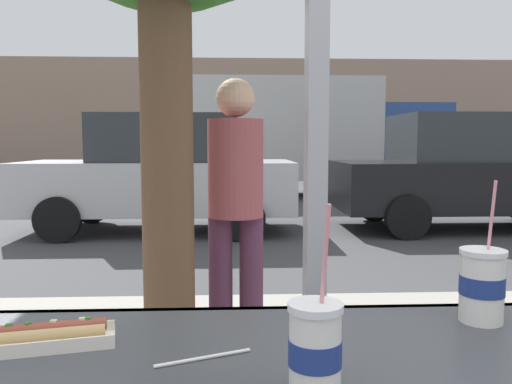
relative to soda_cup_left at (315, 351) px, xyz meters
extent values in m
plane|color=#424244|center=(0.08, 8.44, -1.05)|extent=(60.00, 60.00, 0.00)
cube|color=#9E998E|center=(0.08, 2.04, -1.00)|extent=(16.00, 2.80, 0.11)
cube|color=#2A2C30|center=(0.08, 0.47, -0.09)|extent=(2.33, 0.02, 0.02)
cube|color=#9E9EA3|center=(0.08, 0.52, 0.67)|extent=(0.05, 0.08, 1.51)
cube|color=gray|center=(0.08, 23.21, 1.51)|extent=(28.00, 1.20, 5.13)
cylinder|color=white|center=(0.00, 0.00, -0.01)|extent=(0.08, 0.08, 0.15)
cylinder|color=navy|center=(0.00, 0.00, 0.00)|extent=(0.08, 0.08, 0.04)
cylinder|color=black|center=(0.00, 0.00, 0.06)|extent=(0.07, 0.07, 0.01)
cylinder|color=white|center=(0.00, 0.00, 0.07)|extent=(0.09, 0.09, 0.01)
cylinder|color=pink|center=(0.01, -0.01, 0.13)|extent=(0.01, 0.03, 0.20)
cylinder|color=white|center=(0.44, 0.35, -0.01)|extent=(0.10, 0.10, 0.16)
cylinder|color=navy|center=(0.44, 0.35, 0.00)|extent=(0.10, 0.10, 0.04)
cylinder|color=black|center=(0.44, 0.35, 0.07)|extent=(0.09, 0.09, 0.01)
cylinder|color=white|center=(0.44, 0.35, 0.08)|extent=(0.10, 0.10, 0.01)
cylinder|color=pink|center=(0.45, 0.34, 0.14)|extent=(0.01, 0.03, 0.20)
cube|color=silver|center=(-0.50, 0.25, -0.08)|extent=(0.27, 0.14, 0.01)
cube|color=silver|center=(-0.49, 0.20, -0.07)|extent=(0.25, 0.06, 0.03)
cube|color=silver|center=(-0.51, 0.29, -0.07)|extent=(0.25, 0.06, 0.03)
cylinder|color=tan|center=(-0.50, 0.25, -0.06)|extent=(0.22, 0.09, 0.04)
cylinder|color=brown|center=(-0.50, 0.25, -0.05)|extent=(0.22, 0.07, 0.03)
cube|color=#337A2D|center=(-0.53, 0.24, -0.03)|extent=(0.02, 0.01, 0.01)
cube|color=beige|center=(-0.44, 0.26, -0.03)|extent=(0.01, 0.01, 0.01)
cube|color=#337A2D|center=(-0.57, 0.23, -0.03)|extent=(0.01, 0.01, 0.01)
cube|color=beige|center=(-0.49, 0.25, -0.03)|extent=(0.01, 0.01, 0.01)
cube|color=#337A2D|center=(-0.42, 0.26, -0.03)|extent=(0.01, 0.01, 0.01)
cylinder|color=white|center=(-0.18, 0.17, -0.08)|extent=(0.18, 0.08, 0.01)
cube|color=#BCBCC1|center=(-1.26, 7.27, -0.35)|extent=(4.12, 1.75, 0.77)
cube|color=#282D33|center=(-1.12, 7.27, 0.39)|extent=(2.14, 1.54, 0.71)
cylinder|color=black|center=(0.02, 8.15, -0.73)|extent=(0.64, 0.18, 0.64)
cylinder|color=black|center=(0.02, 6.39, -0.73)|extent=(0.64, 0.18, 0.64)
cylinder|color=black|center=(-2.54, 8.15, -0.73)|extent=(0.64, 0.18, 0.64)
cylinder|color=black|center=(-2.54, 6.39, -0.73)|extent=(0.64, 0.18, 0.64)
cube|color=black|center=(3.70, 7.27, -0.35)|extent=(4.31, 1.76, 0.76)
cube|color=#282D33|center=(3.63, 7.27, 0.40)|extent=(2.24, 1.55, 0.74)
cylinder|color=black|center=(2.37, 8.15, -0.73)|extent=(0.64, 0.18, 0.64)
cylinder|color=black|center=(2.37, 6.39, -0.73)|extent=(0.64, 0.18, 0.64)
cube|color=beige|center=(0.86, 12.63, 0.66)|extent=(5.36, 2.20, 2.52)
cube|color=navy|center=(4.34, 12.63, 0.35)|extent=(1.90, 2.10, 1.90)
cylinder|color=black|center=(4.34, 13.68, -0.60)|extent=(0.90, 0.24, 0.90)
cylinder|color=black|center=(4.34, 11.58, -0.60)|extent=(0.90, 0.24, 0.90)
cylinder|color=black|center=(-0.15, 13.73, -0.60)|extent=(0.90, 0.24, 0.90)
cylinder|color=black|center=(-0.15, 11.53, -0.60)|extent=(0.90, 0.24, 0.90)
cylinder|color=#48253C|center=(-0.20, 2.19, -0.52)|extent=(0.14, 0.14, 0.84)
cylinder|color=#48253C|center=(-0.02, 2.19, -0.52)|extent=(0.14, 0.14, 0.84)
cylinder|color=brown|center=(-0.11, 2.19, 0.18)|extent=(0.32, 0.32, 0.56)
sphere|color=tan|center=(-0.11, 2.19, 0.58)|extent=(0.22, 0.22, 0.22)
cylinder|color=brown|center=(-0.47, 1.96, 0.23)|extent=(0.28, 0.28, 2.34)
camera|label=1|loc=(-0.13, -0.78, 0.33)|focal=36.27mm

